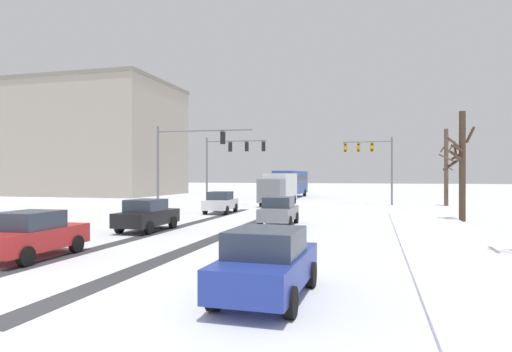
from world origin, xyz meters
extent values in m
plane|color=silver|center=(0.00, 0.00, 0.00)|extent=(300.00, 300.00, 0.00)
cube|color=#38383D|center=(-3.39, 13.07, 0.00)|extent=(0.73, 28.75, 0.01)
cube|color=#38383D|center=(0.09, 13.07, 0.00)|extent=(0.83, 28.75, 0.01)
cube|color=white|center=(10.03, 11.76, 0.06)|extent=(4.00, 28.75, 0.12)
cylinder|color=slate|center=(-8.63, 22.14, 3.25)|extent=(0.18, 0.18, 6.50)
cylinder|color=slate|center=(-5.01, 22.29, 6.10)|extent=(7.24, 0.42, 0.12)
cube|color=black|center=(-3.57, 22.35, 5.55)|extent=(0.33, 0.25, 0.90)
sphere|color=black|center=(-3.57, 22.51, 5.85)|extent=(0.20, 0.20, 0.20)
sphere|color=orange|center=(-3.57, 22.51, 5.55)|extent=(0.20, 0.20, 0.20)
sphere|color=black|center=(-3.57, 22.51, 5.25)|extent=(0.20, 0.20, 0.20)
cylinder|color=slate|center=(8.63, 36.14, 3.25)|extent=(0.18, 0.18, 6.50)
cylinder|color=slate|center=(6.33, 36.29, 6.10)|extent=(4.60, 0.42, 0.12)
cube|color=#B79319|center=(6.79, 36.26, 5.55)|extent=(0.33, 0.26, 0.90)
sphere|color=black|center=(6.78, 36.10, 5.85)|extent=(0.20, 0.20, 0.20)
sphere|color=orange|center=(6.78, 36.10, 5.55)|extent=(0.20, 0.20, 0.20)
sphere|color=black|center=(6.78, 36.10, 5.25)|extent=(0.20, 0.20, 0.20)
cube|color=#B79319|center=(5.53, 36.34, 5.55)|extent=(0.33, 0.26, 0.90)
sphere|color=black|center=(5.52, 36.18, 5.85)|extent=(0.20, 0.20, 0.20)
sphere|color=orange|center=(5.52, 36.18, 5.55)|extent=(0.20, 0.20, 0.20)
sphere|color=black|center=(5.52, 36.18, 5.25)|extent=(0.20, 0.20, 0.20)
cube|color=#B79319|center=(4.26, 36.42, 5.55)|extent=(0.33, 0.26, 0.90)
sphere|color=black|center=(4.25, 36.26, 5.85)|extent=(0.20, 0.20, 0.20)
sphere|color=orange|center=(4.25, 36.26, 5.55)|extent=(0.20, 0.20, 0.20)
sphere|color=black|center=(4.25, 36.26, 5.25)|extent=(0.20, 0.20, 0.20)
cylinder|color=slate|center=(-8.63, 32.14, 3.25)|extent=(0.18, 0.18, 6.50)
cylinder|color=slate|center=(-5.68, 32.21, 6.10)|extent=(5.91, 0.27, 0.12)
cube|color=black|center=(-6.27, 32.20, 5.55)|extent=(0.33, 0.25, 0.90)
sphere|color=black|center=(-6.27, 32.36, 5.85)|extent=(0.20, 0.20, 0.20)
sphere|color=orange|center=(-6.27, 32.36, 5.55)|extent=(0.20, 0.20, 0.20)
sphere|color=black|center=(-6.27, 32.36, 5.25)|extent=(0.20, 0.20, 0.20)
cube|color=black|center=(-4.64, 32.24, 5.55)|extent=(0.33, 0.25, 0.90)
sphere|color=black|center=(-4.65, 32.40, 5.85)|extent=(0.20, 0.20, 0.20)
sphere|color=orange|center=(-4.65, 32.40, 5.55)|extent=(0.20, 0.20, 0.20)
sphere|color=black|center=(-4.65, 32.40, 5.25)|extent=(0.20, 0.20, 0.20)
cube|color=black|center=(-3.02, 32.28, 5.55)|extent=(0.33, 0.25, 0.90)
sphere|color=black|center=(-3.02, 32.44, 5.85)|extent=(0.20, 0.20, 0.20)
sphere|color=orange|center=(-3.02, 32.44, 5.55)|extent=(0.20, 0.20, 0.20)
sphere|color=black|center=(-3.02, 32.44, 5.25)|extent=(0.20, 0.20, 0.20)
cube|color=silver|center=(-4.16, 23.56, 0.67)|extent=(1.92, 4.19, 0.70)
cube|color=#2D3847|center=(-4.15, 23.41, 1.32)|extent=(1.66, 1.98, 0.60)
cylinder|color=black|center=(-5.04, 24.78, 0.32)|extent=(0.25, 0.65, 0.64)
cylinder|color=black|center=(-3.42, 24.87, 0.32)|extent=(0.25, 0.65, 0.64)
cylinder|color=black|center=(-4.90, 22.24, 0.32)|extent=(0.25, 0.65, 0.64)
cylinder|color=black|center=(-3.28, 22.33, 0.32)|extent=(0.25, 0.65, 0.64)
cube|color=slate|center=(1.76, 16.81, 0.67)|extent=(1.82, 4.15, 0.70)
cube|color=#2D3847|center=(1.76, 16.66, 1.32)|extent=(1.61, 1.94, 0.60)
cylinder|color=black|center=(0.91, 18.06, 0.32)|extent=(0.24, 0.65, 0.64)
cylinder|color=black|center=(2.53, 18.11, 0.32)|extent=(0.24, 0.65, 0.64)
cylinder|color=black|center=(0.98, 15.52, 0.32)|extent=(0.24, 0.65, 0.64)
cylinder|color=black|center=(2.60, 15.57, 0.32)|extent=(0.24, 0.65, 0.64)
cube|color=black|center=(-4.22, 12.54, 0.67)|extent=(1.72, 4.11, 0.70)
cube|color=#2D3847|center=(-4.22, 12.39, 1.32)|extent=(1.57, 1.91, 0.60)
cylinder|color=black|center=(-5.02, 13.81, 0.32)|extent=(0.22, 0.64, 0.64)
cylinder|color=black|center=(-3.41, 13.80, 0.32)|extent=(0.22, 0.64, 0.64)
cylinder|color=black|center=(-5.03, 11.27, 0.32)|extent=(0.22, 0.64, 0.64)
cylinder|color=black|center=(-3.42, 11.26, 0.32)|extent=(0.22, 0.64, 0.64)
cube|color=red|center=(-4.31, 4.78, 0.67)|extent=(1.84, 4.16, 0.70)
cube|color=#2D3847|center=(-4.30, 4.63, 1.32)|extent=(1.63, 1.95, 0.60)
cylinder|color=black|center=(-5.16, 6.02, 0.32)|extent=(0.24, 0.65, 0.64)
cylinder|color=black|center=(-3.55, 6.08, 0.32)|extent=(0.24, 0.65, 0.64)
cylinder|color=black|center=(-3.46, 3.54, 0.32)|extent=(0.24, 0.65, 0.64)
cube|color=#233899|center=(4.62, 2.08, 0.67)|extent=(1.79, 4.14, 0.70)
cube|color=#2D3847|center=(4.61, 1.93, 1.32)|extent=(1.60, 1.93, 0.60)
cylinder|color=black|center=(3.84, 3.37, 0.32)|extent=(0.23, 0.64, 0.64)
cylinder|color=black|center=(5.45, 3.33, 0.32)|extent=(0.23, 0.64, 0.64)
cylinder|color=black|center=(3.78, 0.82, 0.32)|extent=(0.23, 0.64, 0.64)
cylinder|color=black|center=(5.40, 0.79, 0.32)|extent=(0.23, 0.64, 0.64)
cube|color=#284793|center=(-3.32, 48.16, 1.93)|extent=(2.65, 11.03, 2.90)
cube|color=#283342|center=(-3.32, 48.16, 2.28)|extent=(2.68, 10.15, 0.90)
cylinder|color=black|center=(-2.18, 44.29, 0.48)|extent=(0.31, 0.96, 0.96)
cylinder|color=black|center=(-4.56, 44.32, 0.48)|extent=(0.31, 0.96, 0.96)
cylinder|color=black|center=(-2.08, 51.44, 0.48)|extent=(0.31, 0.96, 0.96)
cylinder|color=black|center=(-4.46, 51.47, 0.48)|extent=(0.31, 0.96, 0.96)
cube|color=slate|center=(-1.87, 30.54, 1.47)|extent=(2.16, 2.25, 2.10)
cube|color=silver|center=(-1.78, 34.24, 1.72)|extent=(2.33, 5.25, 2.60)
cylinder|color=black|center=(-0.85, 30.95, 0.42)|extent=(0.30, 0.85, 0.84)
cylinder|color=black|center=(-2.87, 31.01, 0.42)|extent=(0.30, 0.85, 0.84)
cylinder|color=black|center=(-0.73, 35.64, 0.42)|extent=(0.30, 0.85, 0.84)
cylinder|color=black|center=(-2.75, 35.69, 0.42)|extent=(0.30, 0.85, 0.84)
cylinder|color=#423023|center=(12.24, 21.68, 3.39)|extent=(0.39, 0.39, 6.79)
cylinder|color=#423023|center=(11.84, 21.69, 4.41)|extent=(0.15, 0.92, 1.14)
cylinder|color=#423023|center=(12.05, 22.06, 4.08)|extent=(0.87, 0.53, 0.58)
cylinder|color=#423023|center=(12.72, 21.80, 5.33)|extent=(0.41, 1.09, 0.95)
cylinder|color=#423023|center=(11.83, 21.46, 4.06)|extent=(0.62, 0.97, 0.64)
cylinder|color=#423023|center=(11.89, 21.45, 4.52)|extent=(0.62, 0.84, 0.50)
cylinder|color=#423023|center=(11.67, 21.47, 4.90)|extent=(0.57, 1.25, 0.74)
cylinder|color=#423023|center=(11.73, 22.22, 3.54)|extent=(1.25, 1.19, 0.84)
cylinder|color=brown|center=(13.49, 36.48, 3.58)|extent=(0.38, 0.38, 7.17)
cylinder|color=brown|center=(13.65, 36.11, 3.54)|extent=(0.84, 0.46, 0.53)
cylinder|color=brown|center=(13.40, 35.84, 4.45)|extent=(1.37, 0.33, 0.80)
cylinder|color=brown|center=(13.40, 36.87, 5.57)|extent=(0.90, 0.30, 1.15)
cylinder|color=brown|center=(13.79, 36.74, 5.16)|extent=(0.66, 0.76, 1.06)
cube|color=#A89E8E|center=(-31.64, 48.95, 7.84)|extent=(19.96, 17.02, 15.68)
cube|color=gray|center=(-31.64, 48.95, 15.93)|extent=(20.26, 17.32, 0.50)
camera|label=1|loc=(7.01, -7.86, 2.85)|focal=31.04mm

